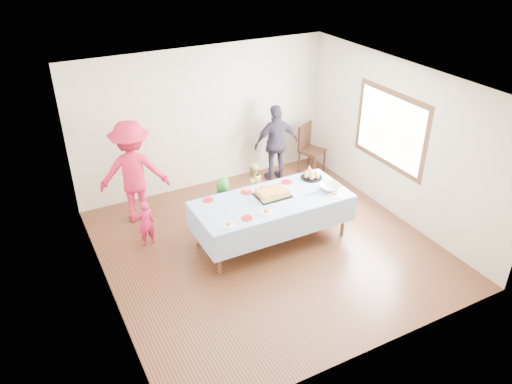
% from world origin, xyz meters
% --- Properties ---
extents(ground, '(5.00, 5.00, 0.00)m').
position_xyz_m(ground, '(0.00, 0.00, 0.00)').
color(ground, '#442213').
rests_on(ground, ground).
extents(room_walls, '(5.04, 5.04, 2.72)m').
position_xyz_m(room_walls, '(0.05, 0.00, 1.77)').
color(room_walls, '#BEB49B').
rests_on(room_walls, ground).
extents(party_table, '(2.50, 1.10, 0.78)m').
position_xyz_m(party_table, '(0.15, 0.15, 0.72)').
color(party_table, '#57321D').
rests_on(party_table, ground).
extents(birthday_cake, '(0.54, 0.42, 0.10)m').
position_xyz_m(birthday_cake, '(0.20, 0.23, 0.83)').
color(birthday_cake, black).
rests_on(birthday_cake, party_table).
extents(rolls_tray, '(0.37, 0.37, 0.11)m').
position_xyz_m(rolls_tray, '(1.09, 0.46, 0.83)').
color(rolls_tray, black).
rests_on(rolls_tray, party_table).
extents(punch_bowl, '(0.35, 0.35, 0.08)m').
position_xyz_m(punch_bowl, '(1.14, -0.02, 0.82)').
color(punch_bowl, silver).
rests_on(punch_bowl, party_table).
extents(party_hat, '(0.10, 0.10, 0.18)m').
position_xyz_m(party_hat, '(1.14, 0.61, 0.87)').
color(party_hat, silver).
rests_on(party_hat, party_table).
extents(fork_pile, '(0.24, 0.18, 0.07)m').
position_xyz_m(fork_pile, '(0.83, -0.01, 0.81)').
color(fork_pile, white).
rests_on(fork_pile, party_table).
extents(plate_red_far_a, '(0.16, 0.16, 0.01)m').
position_xyz_m(plate_red_far_a, '(-0.76, 0.58, 0.79)').
color(plate_red_far_a, red).
rests_on(plate_red_far_a, party_table).
extents(plate_red_far_b, '(0.18, 0.18, 0.01)m').
position_xyz_m(plate_red_far_b, '(-0.11, 0.53, 0.79)').
color(plate_red_far_b, red).
rests_on(plate_red_far_b, party_table).
extents(plate_red_far_c, '(0.18, 0.18, 0.01)m').
position_xyz_m(plate_red_far_c, '(0.21, 0.49, 0.79)').
color(plate_red_far_c, red).
rests_on(plate_red_far_c, party_table).
extents(plate_red_far_d, '(0.18, 0.18, 0.01)m').
position_xyz_m(plate_red_far_d, '(0.64, 0.52, 0.79)').
color(plate_red_far_d, red).
rests_on(plate_red_far_d, party_table).
extents(plate_red_near, '(0.17, 0.17, 0.01)m').
position_xyz_m(plate_red_near, '(-0.46, -0.18, 0.79)').
color(plate_red_near, red).
rests_on(plate_red_near, party_table).
extents(plate_white_left, '(0.20, 0.20, 0.01)m').
position_xyz_m(plate_white_left, '(-0.78, -0.23, 0.79)').
color(plate_white_left, white).
rests_on(plate_white_left, party_table).
extents(plate_white_mid, '(0.20, 0.20, 0.01)m').
position_xyz_m(plate_white_mid, '(-0.13, -0.17, 0.79)').
color(plate_white_mid, white).
rests_on(plate_white_mid, party_table).
extents(plate_white_right, '(0.21, 0.21, 0.01)m').
position_xyz_m(plate_white_right, '(1.09, -0.22, 0.79)').
color(plate_white_right, white).
rests_on(plate_white_right, party_table).
extents(dining_chair, '(0.58, 0.58, 1.02)m').
position_xyz_m(dining_chair, '(2.06, 2.01, 0.57)').
color(dining_chair, black).
rests_on(dining_chair, ground).
extents(toddler_left, '(0.30, 0.20, 0.80)m').
position_xyz_m(toddler_left, '(-1.69, 0.98, 0.40)').
color(toddler_left, '#C8194B').
rests_on(toddler_left, ground).
extents(toddler_mid, '(0.50, 0.38, 0.92)m').
position_xyz_m(toddler_mid, '(-0.36, 0.90, 0.46)').
color(toddler_mid, '#297B2C').
rests_on(toddler_mid, ground).
extents(toddler_right, '(0.45, 0.35, 0.92)m').
position_xyz_m(toddler_right, '(0.33, 1.17, 0.46)').
color(toddler_right, tan).
rests_on(toddler_right, ground).
extents(adult_left, '(1.32, 0.97, 1.82)m').
position_xyz_m(adult_left, '(-1.59, 1.83, 0.91)').
color(adult_left, red).
rests_on(adult_left, ground).
extents(adult_right, '(0.94, 0.45, 1.55)m').
position_xyz_m(adult_right, '(1.29, 2.01, 0.78)').
color(adult_right, '#302B3B').
rests_on(adult_right, ground).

